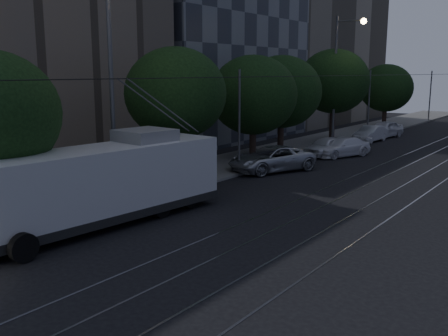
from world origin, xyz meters
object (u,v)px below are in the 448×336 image
at_px(pickup_silver, 272,159).
at_px(car_white_d, 384,129).
at_px(car_white_c, 370,134).
at_px(streetlamp_near, 117,64).
at_px(trolleybus, 95,185).
at_px(streetlamp_far, 340,69).
at_px(car_white_a, 326,146).
at_px(car_white_b, 341,147).

height_order(pickup_silver, car_white_d, car_white_d).
bearing_deg(car_white_c, streetlamp_near, -87.76).
distance_m(car_white_c, car_white_d, 3.43).
distance_m(trolleybus, car_white_c, 29.49).
xyz_separation_m(car_white_c, streetlamp_far, (-1.09, -4.32, 5.39)).
relative_size(car_white_a, car_white_b, 0.88).
distance_m(pickup_silver, car_white_b, 7.62).
bearing_deg(streetlamp_far, car_white_b, -62.45).
distance_m(pickup_silver, streetlamp_far, 12.99).
bearing_deg(trolleybus, car_white_a, 95.12).
distance_m(pickup_silver, streetlamp_near, 12.14).
height_order(car_white_b, streetlamp_far, streetlamp_far).
height_order(trolleybus, car_white_c, trolleybus).
relative_size(pickup_silver, car_white_a, 1.35).
distance_m(pickup_silver, car_white_d, 19.56).
relative_size(pickup_silver, streetlamp_near, 0.52).
relative_size(car_white_d, streetlamp_far, 0.45).
distance_m(car_white_b, car_white_c, 8.67).
relative_size(trolleybus, car_white_a, 2.95).
height_order(car_white_a, streetlamp_far, streetlamp_far).
bearing_deg(car_white_a, car_white_b, 35.78).
bearing_deg(car_white_b, streetlamp_far, 139.75).
relative_size(car_white_b, car_white_c, 1.11).
relative_size(car_white_b, streetlamp_near, 0.44).
distance_m(pickup_silver, car_white_a, 7.04).
relative_size(car_white_c, car_white_d, 0.92).
xyz_separation_m(car_white_b, streetlamp_far, (-2.23, 4.27, 5.40)).
distance_m(car_white_a, car_white_d, 12.52).
distance_m(trolleybus, pickup_silver, 13.37).
bearing_deg(car_white_c, car_white_b, -77.88).
distance_m(trolleybus, car_white_b, 20.92).
relative_size(car_white_c, streetlamp_far, 0.41).
bearing_deg(streetlamp_far, car_white_a, -74.99).
bearing_deg(streetlamp_near, car_white_c, 87.70).
height_order(car_white_c, car_white_d, car_white_d).
height_order(car_white_a, streetlamp_near, streetlamp_near).
distance_m(car_white_a, streetlamp_far, 7.30).
xyz_separation_m(car_white_a, streetlamp_far, (-1.28, 4.77, 5.38)).
height_order(pickup_silver, car_white_b, pickup_silver).
bearing_deg(car_white_b, car_white_c, 119.78).
bearing_deg(pickup_silver, trolleybus, -66.45).
xyz_separation_m(pickup_silver, car_white_d, (0.00, 19.56, 0.02)).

